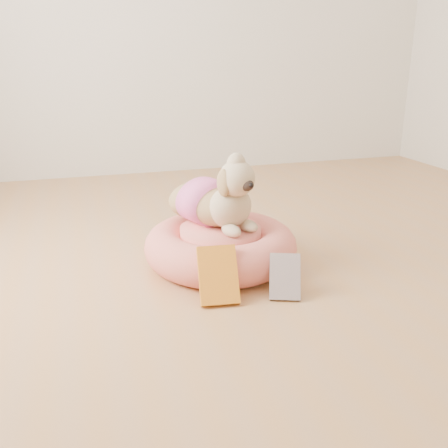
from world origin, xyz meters
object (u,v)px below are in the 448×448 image
object	(u,v)px
book_yellow	(218,275)
book_white	(285,277)
pet_bed	(221,246)
dog	(216,187)

from	to	relation	value
book_yellow	book_white	xyz separation A→B (m)	(0.25, -0.04, -0.02)
pet_bed	dog	distance (m)	0.26
pet_bed	book_yellow	size ratio (longest dim) A/B	3.01
book_yellow	book_white	world-z (taller)	book_yellow
dog	book_yellow	xyz separation A→B (m)	(-0.10, -0.35, -0.24)
pet_bed	book_yellow	distance (m)	0.34
book_white	dog	bearing A→B (deg)	131.89
book_yellow	dog	bearing A→B (deg)	81.97
dog	book_white	size ratio (longest dim) A/B	2.60
pet_bed	dog	xyz separation A→B (m)	(-0.01, 0.03, 0.26)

